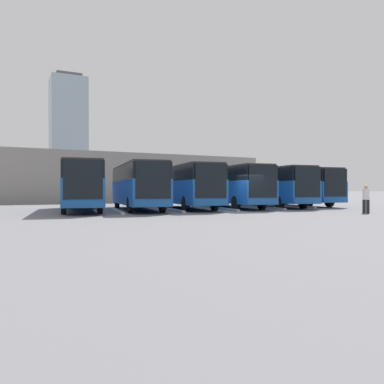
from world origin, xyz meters
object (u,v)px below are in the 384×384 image
object	(u,v)px
bus_0	(296,186)
bus_1	(269,186)
bus_4	(137,185)
bus_2	(230,185)
bus_5	(80,185)
bus_3	(186,185)
pedestrian	(366,198)

from	to	relation	value
bus_0	bus_1	bearing A→B (deg)	23.31
bus_1	bus_4	world-z (taller)	same
bus_1	bus_4	bearing A→B (deg)	7.24
bus_2	bus_1	bearing A→B (deg)	-172.67
bus_2	bus_5	xyz separation A→B (m)	(11.80, -0.59, 0.00)
bus_0	bus_2	world-z (taller)	same
bus_3	bus_5	world-z (taller)	same
bus_1	bus_3	distance (m)	7.87
bus_4	bus_1	bearing A→B (deg)	-172.76
bus_1	bus_5	size ratio (longest dim) A/B	1.00
bus_1	pedestrian	xyz separation A→B (m)	(0.04, 9.81, -0.88)
bus_1	bus_2	bearing A→B (deg)	7.33
bus_0	bus_5	xyz separation A→B (m)	(19.66, 0.50, 0.00)
bus_1	bus_5	xyz separation A→B (m)	(15.73, -0.61, 0.00)
bus_0	pedestrian	bearing A→B (deg)	77.56
bus_4	bus_5	distance (m)	3.97
bus_2	bus_3	world-z (taller)	same
bus_1	bus_2	xyz separation A→B (m)	(3.93, -0.02, 0.00)
bus_1	bus_2	distance (m)	3.93
bus_5	pedestrian	size ratio (longest dim) A/B	6.33
bus_4	bus_5	xyz separation A→B (m)	(3.93, -0.54, 0.00)
bus_3	bus_4	world-z (taller)	same
bus_5	bus_2	bearing A→B (deg)	-175.33
bus_5	pedestrian	bearing A→B (deg)	153.95
bus_0	bus_4	bearing A→B (deg)	11.35
bus_0	bus_1	world-z (taller)	same
bus_1	bus_3	xyz separation A→B (m)	(7.86, -0.19, 0.00)
bus_4	bus_5	world-z (taller)	same
bus_4	pedestrian	size ratio (longest dim) A/B	6.33
bus_4	bus_0	bearing A→B (deg)	-168.65
bus_1	bus_5	bearing A→B (deg)	5.34
bus_5	bus_0	bearing A→B (deg)	-170.99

